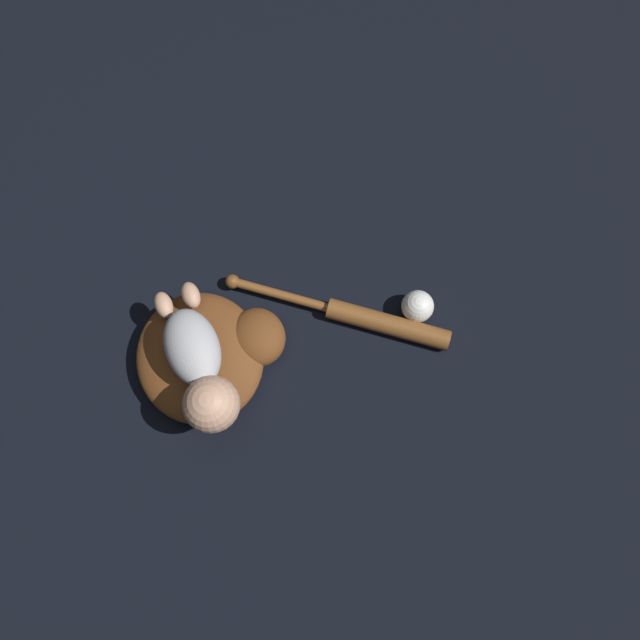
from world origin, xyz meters
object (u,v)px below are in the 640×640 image
object	(u,v)px
baby_figure	(200,369)
baseball	(418,306)
baseball_glove	(210,354)
baseball_bat	(365,318)

from	to	relation	value
baby_figure	baseball	size ratio (longest dim) A/B	4.62
baseball_glove	baseball	world-z (taller)	baseball_glove
baseball_bat	baseball	distance (m)	0.12
baseball_glove	baseball	distance (m)	0.48
baseball_glove	baseball_bat	world-z (taller)	baseball_glove
baby_figure	baseball_bat	xyz separation A→B (m)	(-0.04, 0.37, -0.11)
baseball_bat	baseball	xyz separation A→B (m)	(0.01, 0.12, 0.01)
baseball_glove	baseball_bat	distance (m)	0.36
baseball_glove	baby_figure	distance (m)	0.11
baseball_glove	baseball	bearing A→B (deg)	87.09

